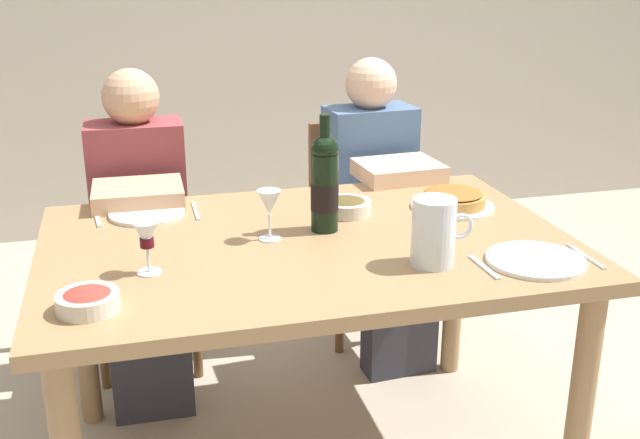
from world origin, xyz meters
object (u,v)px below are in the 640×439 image
Objects in this scene: diner_right at (380,203)px; baked_tart at (453,200)px; dining_table at (307,269)px; diner_left at (141,227)px; chair_left at (142,236)px; chair_right at (358,213)px; wine_glass_right_diner at (147,238)px; salad_bowl at (88,300)px; dinner_plate_right_setting at (536,260)px; wine_bottle at (325,183)px; dinner_plate_left_setting at (147,214)px; olive_bowl at (346,206)px; water_pitcher at (434,236)px; wine_glass_left_diner at (269,204)px.

baked_tart is at bearing 92.99° from diner_right.
diner_left reaches higher than dining_table.
chair_right is (0.89, 0.05, 0.00)m from chair_left.
baked_tart is 1.92× the size of wine_glass_right_diner.
baked_tart is 1.21m from salad_bowl.
baked_tart is at bearing 93.20° from dinner_plate_right_setting.
wine_bottle is 0.59m from dinner_plate_left_setting.
diner_left is at bearing 90.12° from wine_glass_right_diner.
olive_bowl reaches higher than dining_table.
water_pitcher is at bearing -10.10° from wine_glass_right_diner.
diner_left is (0.14, 0.95, -0.17)m from salad_bowl.
wine_glass_right_diner is at bearing 45.73° from chair_right.
dinner_plate_right_setting is 0.30× the size of chair_left.
chair_right is (-0.10, 1.24, -0.27)m from dinner_plate_right_setting.
olive_bowl is at bearing 102.85° from water_pitcher.
water_pitcher is at bearing 75.31° from diner_right.
wine_glass_right_diner is (-0.52, -0.19, -0.05)m from wine_bottle.
olive_bowl is at bearing 133.73° from chair_left.
wine_glass_left_diner is at bearing 34.89° from salad_bowl.
chair_left is (-0.35, 0.84, -0.37)m from wine_glass_left_diner.
diner_right is (0.01, -0.24, 0.12)m from chair_right.
wine_glass_left_diner is (-0.38, 0.29, 0.03)m from water_pitcher.
dinner_plate_left_setting is at bearing 94.54° from diner_left.
diner_right is at bearing -175.58° from diner_left.
chair_left is 0.75× the size of diner_right.
chair_left reaches higher than baked_tart.
baked_tart is 1.02m from wine_glass_right_diner.
diner_left is 0.95m from chair_right.
baked_tart is at bearing 11.79° from wine_bottle.
wine_glass_left_diner reaches higher than olive_bowl.
dining_table is 0.99m from chair_left.
chair_left is 0.75× the size of diner_left.
dinner_plate_left_setting is (-0.71, 0.59, -0.07)m from water_pitcher.
dinner_plate_right_setting is (0.27, -0.06, -0.07)m from water_pitcher.
dining_table is 10.34× the size of salad_bowl.
wine_glass_right_diner is (0.15, 0.19, 0.07)m from salad_bowl.
water_pitcher is 0.93m from dinner_plate_left_setting.
diner_left is (-1.00, 0.95, -0.15)m from dinner_plate_right_setting.
diner_right is (0.91, 0.81, -0.24)m from wine_glass_right_diner.
dinner_plate_right_setting is (0.48, -0.38, -0.14)m from wine_bottle.
diner_left is at bearing -0.52° from diner_right.
wine_bottle is 1.92× the size of water_pitcher.
wine_glass_right_diner is (-0.35, -0.16, -0.01)m from wine_glass_left_diner.
wine_glass_left_diner reaches higher than dinner_plate_left_setting.
dinner_plate_right_setting is at bearing 90.91° from chair_right.
diner_right is at bearing 56.20° from dining_table.
wine_glass_left_diner is 0.63× the size of dinner_plate_left_setting.
baked_tart is at bearing 59.77° from water_pitcher.
baked_tart reaches higher than salad_bowl.
chair_left is at bearing 117.33° from dining_table.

